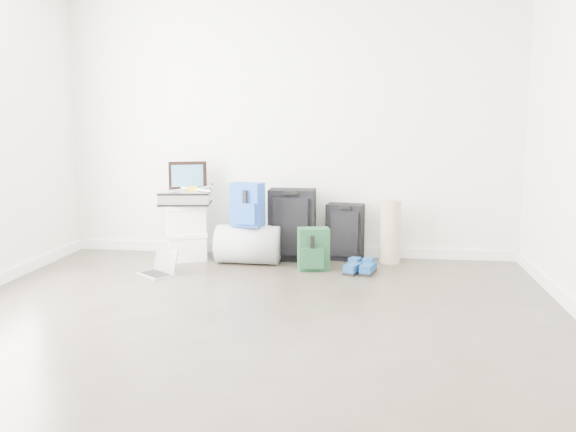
# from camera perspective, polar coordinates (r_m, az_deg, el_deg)

# --- Properties ---
(ground) EXTENTS (5.00, 5.00, 0.00)m
(ground) POSITION_cam_1_polar(r_m,az_deg,el_deg) (3.87, -4.79, -11.70)
(ground) COLOR #383028
(ground) RESTS_ON ground
(room_envelope) EXTENTS (4.52, 5.02, 2.71)m
(room_envelope) POSITION_cam_1_polar(r_m,az_deg,el_deg) (3.65, -5.10, 14.58)
(room_envelope) COLOR white
(room_envelope) RESTS_ON ground
(boxes_stack) EXTENTS (0.47, 0.43, 0.54)m
(boxes_stack) POSITION_cam_1_polar(r_m,az_deg,el_deg) (6.05, -9.51, -1.49)
(boxes_stack) COLOR white
(boxes_stack) RESTS_ON ground
(briefcase) EXTENTS (0.52, 0.42, 0.14)m
(briefcase) POSITION_cam_1_polar(r_m,az_deg,el_deg) (5.99, -9.59, 1.69)
(briefcase) COLOR #B2B2B7
(briefcase) RESTS_ON boxes_stack
(painting) EXTENTS (0.36, 0.14, 0.28)m
(painting) POSITION_cam_1_polar(r_m,az_deg,el_deg) (6.06, -9.37, 3.75)
(painting) COLOR black
(painting) RESTS_ON briefcase
(drone) EXTENTS (0.45, 0.45, 0.05)m
(drone) POSITION_cam_1_polar(r_m,az_deg,el_deg) (5.94, -8.93, 2.54)
(drone) COLOR gold
(drone) RESTS_ON briefcase
(duffel_bag) EXTENTS (0.61, 0.39, 0.37)m
(duffel_bag) POSITION_cam_1_polar(r_m,az_deg,el_deg) (5.83, -3.75, -2.68)
(duffel_bag) COLOR gray
(duffel_bag) RESTS_ON ground
(blue_backpack) EXTENTS (0.33, 0.28, 0.41)m
(blue_backpack) POSITION_cam_1_polar(r_m,az_deg,el_deg) (5.73, -3.85, 0.99)
(blue_backpack) COLOR #1B37B1
(blue_backpack) RESTS_ON duffel_bag
(large_suitcase) EXTENTS (0.45, 0.29, 0.69)m
(large_suitcase) POSITION_cam_1_polar(r_m,az_deg,el_deg) (5.95, 0.38, -0.81)
(large_suitcase) COLOR black
(large_suitcase) RESTS_ON ground
(green_backpack) EXTENTS (0.31, 0.26, 0.39)m
(green_backpack) POSITION_cam_1_polar(r_m,az_deg,el_deg) (5.57, 2.39, -3.19)
(green_backpack) COLOR #153B27
(green_backpack) RESTS_ON ground
(carry_on) EXTENTS (0.38, 0.28, 0.55)m
(carry_on) POSITION_cam_1_polar(r_m,az_deg,el_deg) (5.98, 5.35, -1.50)
(carry_on) COLOR black
(carry_on) RESTS_ON ground
(shoes) EXTENTS (0.31, 0.29, 0.09)m
(shoes) POSITION_cam_1_polar(r_m,az_deg,el_deg) (5.52, 6.87, -4.89)
(shoes) COLOR black
(shoes) RESTS_ON ground
(rolled_rug) EXTENTS (0.20, 0.20, 0.60)m
(rolled_rug) POSITION_cam_1_polar(r_m,az_deg,el_deg) (5.91, 9.54, -1.47)
(rolled_rug) COLOR tan
(rolled_rug) RESTS_ON ground
(laptop) EXTENTS (0.40, 0.39, 0.23)m
(laptop) POSITION_cam_1_polar(r_m,az_deg,el_deg) (5.55, -11.93, -4.82)
(laptop) COLOR silver
(laptop) RESTS_ON ground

